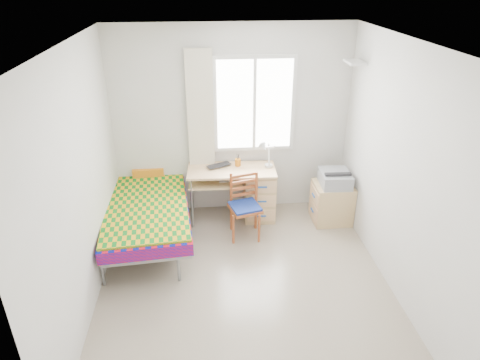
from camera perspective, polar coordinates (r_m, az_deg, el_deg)
The scene contains 17 objects.
floor at distance 4.95m, azimuth 0.63°, elevation -13.57°, with size 3.50×3.50×0.00m, color #BCAD93.
ceiling at distance 3.84m, azimuth 0.83°, elevation 17.71°, with size 3.50×3.50×0.00m, color white.
wall_back at distance 5.85m, azimuth -1.08°, elevation 7.64°, with size 3.20×3.20×0.00m, color silver.
wall_left at distance 4.38m, azimuth -20.58°, elevation -0.82°, with size 3.50×3.50×0.00m, color silver.
wall_right at distance 4.67m, azimuth 20.65°, elevation 0.84°, with size 3.50×3.50×0.00m, color silver.
window at distance 5.78m, azimuth 1.93°, elevation 10.00°, with size 1.10×0.04×1.30m.
curtain at distance 5.72m, azimuth -5.28°, elevation 8.68°, with size 0.35×0.05×1.70m, color beige.
floating_shelf at distance 5.60m, azimuth 15.06°, elevation 14.94°, with size 0.20×0.32×0.03m, color white.
bed at distance 5.69m, azimuth -12.19°, elevation -2.83°, with size 1.19×2.26×0.95m.
desk at distance 5.96m, azimuth 1.91°, elevation -1.39°, with size 1.21×0.60×0.74m.
chair at distance 5.51m, azimuth 0.70°, elevation -2.94°, with size 0.45×0.45×0.85m.
cabinet at distance 6.04m, azimuth 12.11°, elevation -2.95°, with size 0.52×0.46×0.56m.
printer at distance 5.87m, azimuth 12.55°, elevation 0.25°, with size 0.40×0.46×0.19m.
laptop at distance 5.82m, azimuth -2.60°, elevation 1.75°, with size 0.34×0.22×0.03m, color black.
pen_cup at distance 5.87m, azimuth -0.29°, elevation 2.37°, with size 0.08×0.08×0.10m, color orange.
task_lamp at distance 5.65m, azimuth 3.45°, elevation 3.72°, with size 0.23×0.33×0.42m.
book at distance 5.87m, azimuth -2.92°, elevation 0.15°, with size 0.17×0.23×0.02m, color gray.
Camera 1 is at (-0.40, -3.77, 3.18)m, focal length 32.00 mm.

